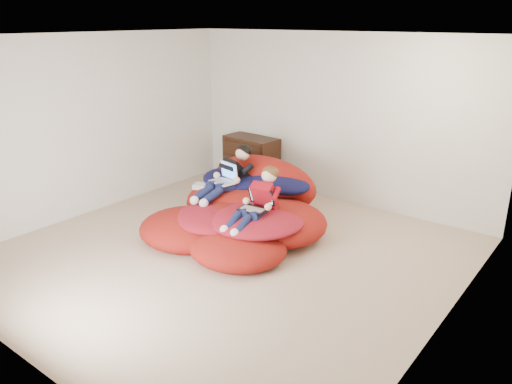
# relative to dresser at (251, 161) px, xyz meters

# --- Properties ---
(room_shell) EXTENTS (5.10, 5.10, 2.77)m
(room_shell) POSITION_rel_dresser_xyz_m (1.41, -2.26, -0.19)
(room_shell) COLOR tan
(room_shell) RESTS_ON ground
(dresser) EXTENTS (0.95, 0.56, 0.82)m
(dresser) POSITION_rel_dresser_xyz_m (0.00, 0.00, 0.00)
(dresser) COLOR black
(dresser) RESTS_ON ground
(beanbag_pile) EXTENTS (2.28, 2.45, 0.86)m
(beanbag_pile) POSITION_rel_dresser_xyz_m (1.06, -1.51, -0.16)
(beanbag_pile) COLOR #A01912
(beanbag_pile) RESTS_ON ground
(cream_pillow) EXTENTS (0.41, 0.26, 0.26)m
(cream_pillow) POSITION_rel_dresser_xyz_m (0.45, -0.69, 0.21)
(cream_pillow) COLOR beige
(cream_pillow) RESTS_ON beanbag_pile
(older_boy) EXTENTS (0.36, 1.10, 0.64)m
(older_boy) POSITION_rel_dresser_xyz_m (0.69, -1.34, 0.25)
(older_boy) COLOR black
(older_boy) RESTS_ON beanbag_pile
(younger_boy) EXTENTS (0.33, 0.94, 0.65)m
(younger_boy) POSITION_rel_dresser_xyz_m (1.54, -1.80, 0.20)
(younger_boy) COLOR #A20E19
(younger_boy) RESTS_ON beanbag_pile
(laptop_white) EXTENTS (0.39, 0.34, 0.26)m
(laptop_white) POSITION_rel_dresser_xyz_m (0.69, -1.44, 0.22)
(laptop_white) COLOR silver
(laptop_white) RESTS_ON older_boy
(laptop_black) EXTENTS (0.37, 0.36, 0.24)m
(laptop_black) POSITION_rel_dresser_xyz_m (1.54, -1.84, 0.15)
(laptop_black) COLOR black
(laptop_black) RESTS_ON younger_boy
(power_adapter) EXTENTS (0.24, 0.24, 0.07)m
(power_adapter) POSITION_rel_dresser_xyz_m (0.25, -1.49, 0.01)
(power_adapter) COLOR silver
(power_adapter) RESTS_ON beanbag_pile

